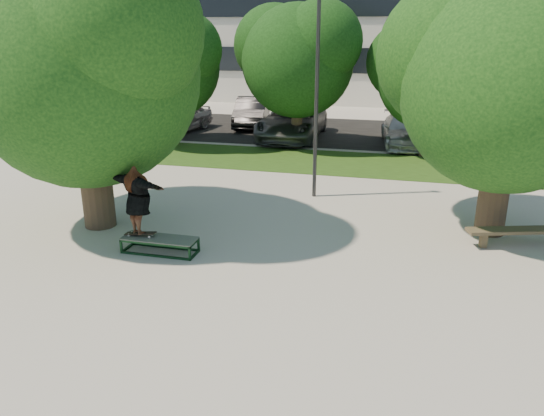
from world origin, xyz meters
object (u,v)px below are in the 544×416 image
(lamppost, at_px, (317,96))
(car_silver_a, at_px, (178,117))
(car_grey, at_px, (292,122))
(car_silver_b, at_px, (404,130))
(car_dark, at_px, (252,112))
(tree_right, at_px, (507,73))
(tree_left, at_px, (81,57))
(grind_box, at_px, (160,245))
(bystander, at_px, (101,183))
(bench, at_px, (529,231))

(lamppost, height_order, car_silver_a, lamppost)
(car_grey, bearing_deg, car_silver_b, -3.53)
(car_silver_a, distance_m, car_dark, 4.01)
(tree_right, bearing_deg, tree_left, -168.97)
(grind_box, bearing_deg, bystander, 142.67)
(bench, height_order, car_silver_a, car_silver_a)
(grind_box, bearing_deg, car_grey, 89.04)
(bystander, distance_m, bench, 11.44)
(car_silver_a, height_order, car_dark, car_dark)
(grind_box, relative_size, car_dark, 0.39)
(tree_left, height_order, bystander, tree_left)
(lamppost, distance_m, car_grey, 9.47)
(bench, height_order, car_grey, car_grey)
(car_silver_a, bearing_deg, car_grey, 8.41)
(car_silver_b, bearing_deg, tree_left, -128.72)
(tree_right, distance_m, lamppost, 5.36)
(tree_left, relative_size, lamppost, 1.16)
(grind_box, relative_size, bystander, 0.97)
(car_dark, bearing_deg, car_grey, -54.11)
(tree_left, distance_m, car_dark, 15.83)
(car_silver_a, relative_size, car_dark, 0.95)
(bench, bearing_deg, bystander, 164.86)
(tree_right, distance_m, car_dark, 17.24)
(tree_right, relative_size, grind_box, 3.62)
(car_dark, xyz_separation_m, car_grey, (2.79, -2.70, 0.06))
(bystander, distance_m, car_silver_b, 14.34)
(lamppost, bearing_deg, tree_right, -21.28)
(tree_right, xyz_separation_m, lamppost, (-4.92, 1.92, -0.94))
(tree_left, height_order, grind_box, tree_left)
(tree_right, xyz_separation_m, bench, (0.89, -0.84, -3.70))
(tree_right, distance_m, car_grey, 13.49)
(tree_right, height_order, lamppost, tree_right)
(tree_left, relative_size, car_grey, 1.21)
(lamppost, distance_m, car_silver_b, 9.29)
(car_grey, distance_m, car_silver_b, 5.25)
(car_grey, bearing_deg, tree_left, -102.82)
(bench, bearing_deg, grind_box, 179.14)
(bystander, height_order, car_silver_a, bystander)
(lamppost, xyz_separation_m, bystander, (-5.61, -3.16, -2.22))
(tree_left, bearing_deg, grind_box, -29.22)
(bystander, bearing_deg, lamppost, -8.15)
(bench, height_order, car_silver_b, car_silver_b)
(tree_left, relative_size, grind_box, 3.95)
(car_silver_a, bearing_deg, car_dark, 48.37)
(car_dark, xyz_separation_m, car_silver_b, (8.04, -2.94, -0.09))
(lamppost, distance_m, car_dark, 12.92)
(car_silver_a, relative_size, car_grey, 0.75)
(tree_left, relative_size, car_silver_b, 1.54)
(car_grey, xyz_separation_m, car_silver_b, (5.24, -0.25, -0.15))
(bystander, bearing_deg, bench, -35.51)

